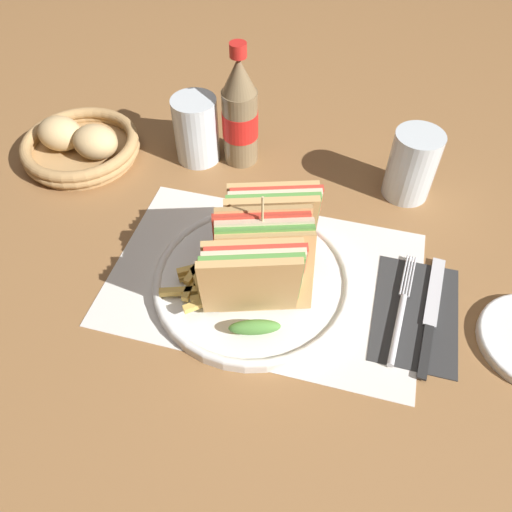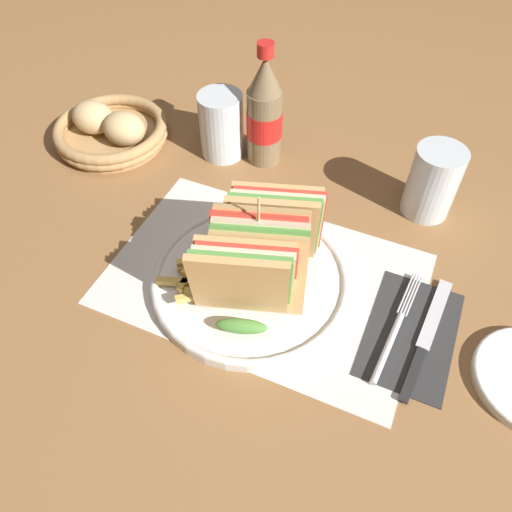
# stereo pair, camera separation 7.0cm
# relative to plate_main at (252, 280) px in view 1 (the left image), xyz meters

# --- Properties ---
(ground_plane) EXTENTS (4.00, 4.00, 0.00)m
(ground_plane) POSITION_rel_plate_main_xyz_m (0.02, 0.02, -0.01)
(ground_plane) COLOR olive
(placemat) EXTENTS (0.44, 0.29, 0.00)m
(placemat) POSITION_rel_plate_main_xyz_m (0.01, 0.01, -0.01)
(placemat) COLOR silver
(placemat) RESTS_ON ground_plane
(plate_main) EXTENTS (0.28, 0.28, 0.02)m
(plate_main) POSITION_rel_plate_main_xyz_m (0.00, 0.00, 0.00)
(plate_main) COLOR white
(plate_main) RESTS_ON ground_plane
(club_sandwich) EXTENTS (0.15, 0.22, 0.16)m
(club_sandwich) POSITION_rel_plate_main_xyz_m (0.02, -0.00, 0.07)
(club_sandwich) COLOR tan
(club_sandwich) RESTS_ON plate_main
(fries_pile) EXTENTS (0.11, 0.11, 0.02)m
(fries_pile) POSITION_rel_plate_main_xyz_m (-0.06, -0.04, 0.02)
(fries_pile) COLOR #E0B756
(fries_pile) RESTS_ON plate_main
(ketchup_blob) EXTENTS (0.05, 0.04, 0.02)m
(ketchup_blob) POSITION_rel_plate_main_xyz_m (-0.05, 0.01, 0.02)
(ketchup_blob) COLOR maroon
(ketchup_blob) RESTS_ON plate_main
(napkin) EXTENTS (0.11, 0.18, 0.00)m
(napkin) POSITION_rel_plate_main_xyz_m (0.23, 0.01, -0.01)
(napkin) COLOR #2D2D2D
(napkin) RESTS_ON ground_plane
(fork) EXTENTS (0.03, 0.19, 0.01)m
(fork) POSITION_rel_plate_main_xyz_m (0.21, -0.01, -0.00)
(fork) COLOR silver
(fork) RESTS_ON napkin
(knife) EXTENTS (0.03, 0.21, 0.00)m
(knife) POSITION_rel_plate_main_xyz_m (0.25, 0.01, -0.00)
(knife) COLOR black
(knife) RESTS_ON napkin
(coke_bottle_near) EXTENTS (0.06, 0.06, 0.22)m
(coke_bottle_near) POSITION_rel_plate_main_xyz_m (-0.10, 0.27, 0.08)
(coke_bottle_near) COLOR #7A6647
(coke_bottle_near) RESTS_ON ground_plane
(glass_near) EXTENTS (0.08, 0.08, 0.12)m
(glass_near) POSITION_rel_plate_main_xyz_m (0.20, 0.26, 0.05)
(glass_near) COLOR silver
(glass_near) RESTS_ON ground_plane
(glass_far) EXTENTS (0.08, 0.08, 0.12)m
(glass_far) POSITION_rel_plate_main_xyz_m (-0.17, 0.26, 0.05)
(glass_far) COLOR silver
(glass_far) RESTS_ON ground_plane
(bread_basket) EXTENTS (0.21, 0.21, 0.07)m
(bread_basket) POSITION_rel_plate_main_xyz_m (-0.37, 0.20, 0.01)
(bread_basket) COLOR #AD8451
(bread_basket) RESTS_ON ground_plane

